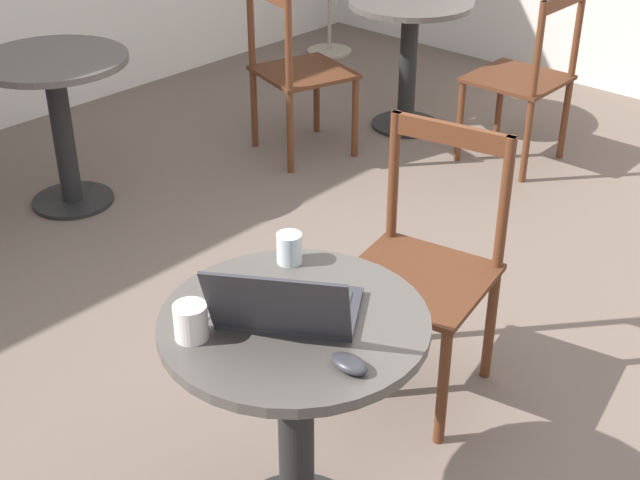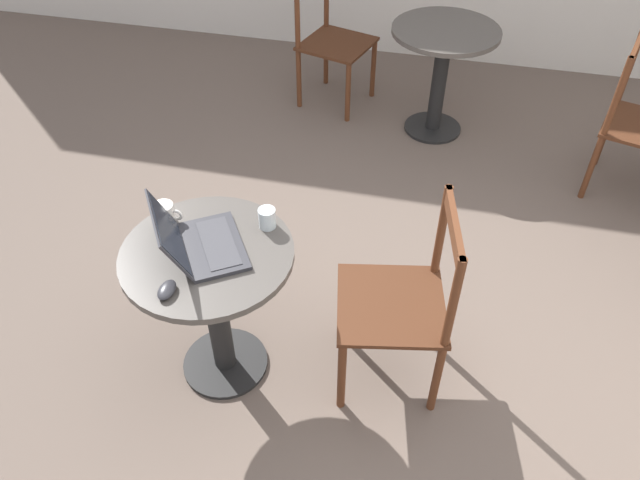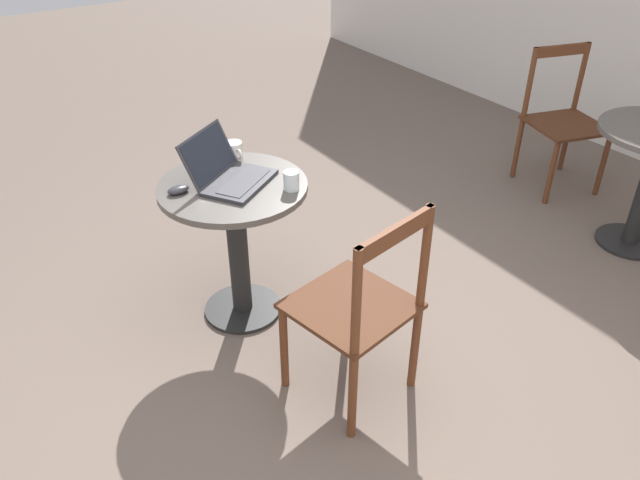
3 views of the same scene
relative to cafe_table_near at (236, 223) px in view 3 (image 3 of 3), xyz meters
The scene contains 8 objects.
ground_plane 0.91m from the cafe_table_near, ahead, with size 16.00×16.00×0.00m, color #66564C.
cafe_table_near is the anchor object (origin of this frame).
chair_near_right 0.79m from the cafe_table_near, 11.26° to the left, with size 0.53×0.53×0.92m.
chair_far_left 2.45m from the cafe_table_near, 90.99° to the left, with size 0.55×0.55×0.92m.
laptop 0.25m from the cafe_table_near, behind, with size 0.45×0.46×0.22m.
mouse 0.33m from the cafe_table_near, 104.70° to the right, with size 0.06×0.10×0.03m.
mug 0.36m from the cafe_table_near, 150.02° to the left, with size 0.12×0.08×0.09m.
drinking_glass 0.37m from the cafe_table_near, 46.53° to the left, with size 0.07×0.07×0.09m.
Camera 3 is at (1.56, -1.17, 2.06)m, focal length 35.00 mm.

